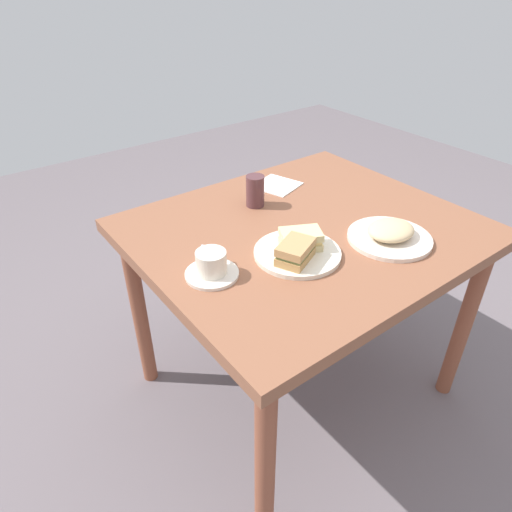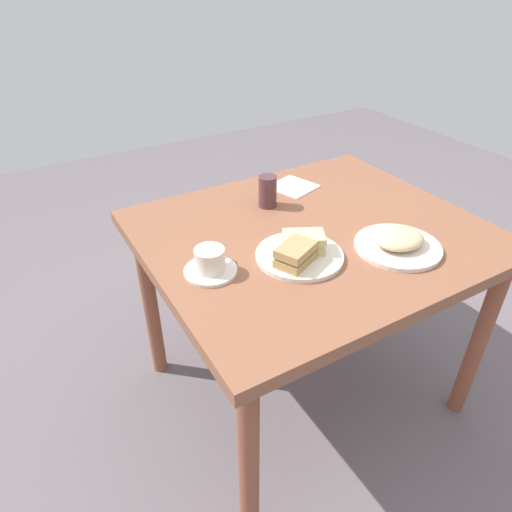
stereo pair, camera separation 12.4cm
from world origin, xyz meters
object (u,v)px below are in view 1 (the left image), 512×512
at_px(napkin, 277,185).
at_px(drinking_glass, 255,191).
at_px(coffee_saucer, 212,274).
at_px(sandwich_plate, 297,253).
at_px(coffee_cup, 211,262).
at_px(side_plate, 389,238).
at_px(sandwich_back, 295,252).
at_px(sandwich_front, 301,239).
at_px(spoon, 206,257).
at_px(dining_table, 304,249).

distance_m(napkin, drinking_glass, 0.19).
bearing_deg(coffee_saucer, sandwich_plate, 165.87).
xyz_separation_m(coffee_cup, side_plate, (-0.54, 0.17, -0.04)).
bearing_deg(sandwich_back, sandwich_front, -143.34).
bearing_deg(coffee_cup, spoon, -110.05).
relative_size(sandwich_front, coffee_saucer, 0.95).
distance_m(side_plate, napkin, 0.52).
distance_m(sandwich_front, coffee_saucer, 0.28).
height_order(sandwich_front, coffee_saucer, sandwich_front).
distance_m(coffee_saucer, napkin, 0.62).
height_order(spoon, napkin, spoon).
bearing_deg(sandwich_back, coffee_cup, -24.12).
bearing_deg(coffee_cup, sandwich_back, 155.88).
distance_m(sandwich_back, side_plate, 0.33).
relative_size(sandwich_plate, coffee_saucer, 1.72).
xyz_separation_m(coffee_cup, napkin, (-0.51, -0.34, -0.04)).
bearing_deg(sandwich_front, sandwich_plate, 28.96).
bearing_deg(dining_table, sandwich_back, 39.89).
bearing_deg(coffee_cup, napkin, -145.88).
bearing_deg(napkin, spoon, 29.55).
height_order(sandwich_front, coffee_cup, coffee_cup).
distance_m(dining_table, napkin, 0.34).
bearing_deg(sandwich_front, spoon, -26.74).
xyz_separation_m(coffee_saucer, spoon, (-0.03, -0.07, 0.01)).
relative_size(dining_table, side_plate, 4.13).
relative_size(sandwich_plate, napkin, 1.70).
bearing_deg(coffee_cup, side_plate, 162.14).
distance_m(sandwich_front, sandwich_back, 0.07).
bearing_deg(drinking_glass, sandwich_back, 70.24).
relative_size(dining_table, sandwich_front, 7.53).
distance_m(side_plate, drinking_glass, 0.48).
distance_m(dining_table, coffee_cup, 0.41).
xyz_separation_m(sandwich_front, side_plate, (-0.26, 0.12, -0.03)).
distance_m(sandwich_back, coffee_saucer, 0.24).
xyz_separation_m(sandwich_front, spoon, (0.25, -0.12, -0.03)).
distance_m(dining_table, sandwich_back, 0.26).
distance_m(coffee_cup, side_plate, 0.56).
bearing_deg(sandwich_front, dining_table, -138.57).
xyz_separation_m(side_plate, drinking_glass, (0.19, -0.44, 0.05)).
distance_m(sandwich_plate, coffee_saucer, 0.26).
xyz_separation_m(coffee_saucer, side_plate, (-0.54, 0.17, 0.00)).
height_order(sandwich_plate, coffee_saucer, sandwich_plate).
bearing_deg(spoon, napkin, -150.45).
distance_m(sandwich_plate, side_plate, 0.30).
height_order(sandwich_front, side_plate, sandwich_front).
height_order(side_plate, napkin, side_plate).
relative_size(side_plate, napkin, 1.71).
height_order(sandwich_front, sandwich_back, sandwich_back).
bearing_deg(coffee_saucer, spoon, -110.64).
bearing_deg(coffee_saucer, sandwich_front, 169.17).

